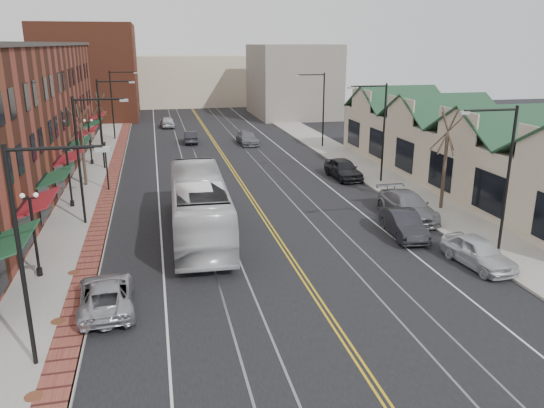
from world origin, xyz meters
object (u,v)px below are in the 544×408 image
transit_bus (199,206)px  parked_car_c (407,206)px  parked_car_b (404,224)px  parked_car_d (343,169)px  parked_car_a (478,252)px  parked_suv (106,295)px

transit_bus → parked_car_c: size_ratio=2.29×
parked_car_b → parked_car_d: bearing=90.4°
transit_bus → parked_car_a: size_ratio=2.94×
parked_car_c → parked_car_d: bearing=92.1°
parked_car_a → parked_car_d: bearing=84.7°
parked_car_a → parked_car_b: size_ratio=0.97×
parked_suv → parked_car_c: parked_car_c is taller
transit_bus → parked_suv: bearing=62.4°
parked_car_a → parked_car_c: size_ratio=0.78×
parked_car_a → parked_car_d: 19.29m
parked_suv → parked_car_b: 17.73m
transit_bus → parked_car_c: bearing=-177.0°
parked_car_d → parked_car_c: bearing=-90.3°
parked_car_c → parked_car_d: size_ratio=1.16×
transit_bus → parked_car_a: transit_bus is taller
parked_car_a → parked_car_b: 5.27m
parked_car_c → parked_car_d: (-0.44, 11.17, 0.01)m
parked_suv → parked_car_a: parked_car_a is taller
parked_car_b → parked_car_c: parked_car_c is taller
transit_bus → parked_car_b: (11.95, -2.91, -1.09)m
transit_bus → parked_car_c: (13.75, 0.25, -1.02)m
transit_bus → parked_car_b: transit_bus is taller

